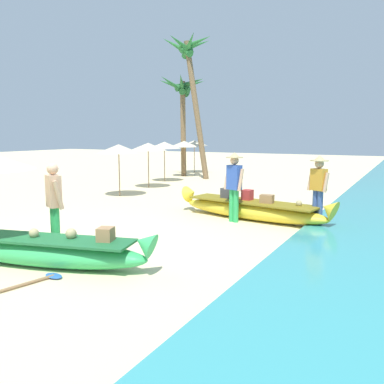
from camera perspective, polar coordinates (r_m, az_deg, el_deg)
ground_plane at (r=8.98m, az=-16.11°, el=-6.95°), size 80.00×80.00×0.00m
boat_green_foreground at (r=7.60m, az=-19.79°, el=-7.68°), size 4.09×1.64×0.78m
boat_yellow_midground at (r=11.10m, az=8.33°, el=-2.34°), size 4.64×1.56×0.81m
person_vendor_hatted at (r=10.60m, az=5.92°, el=1.40°), size 0.59×0.44×1.82m
person_tourist_customer at (r=8.41m, az=-18.74°, el=-1.27°), size 0.58×0.43×1.73m
person_vendor_assistant at (r=10.51m, az=17.27°, el=0.89°), size 0.58×0.44×1.77m
parasol_row_0 at (r=15.18m, az=-10.23°, el=5.97°), size 1.60×1.60×1.91m
parasol_row_1 at (r=17.44m, az=-6.15°, el=6.32°), size 1.60×1.60×1.91m
parasol_row_2 at (r=19.71m, az=-3.89°, el=6.55°), size 1.60×1.60×1.91m
parasol_row_3 at (r=22.03m, az=-1.10°, el=6.74°), size 1.60×1.60×1.91m
parasol_row_4 at (r=24.30m, az=0.33°, el=6.87°), size 1.60×1.60×1.91m
palm_tree_tall_inland at (r=21.49m, az=-0.38°, el=17.63°), size 2.78×2.30×7.24m
palm_tree_leaning_seaward at (r=22.33m, az=-1.37°, el=13.44°), size 2.71×2.79×5.38m
paddle at (r=6.79m, az=-22.90°, el=-11.96°), size 0.57×1.79×0.05m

